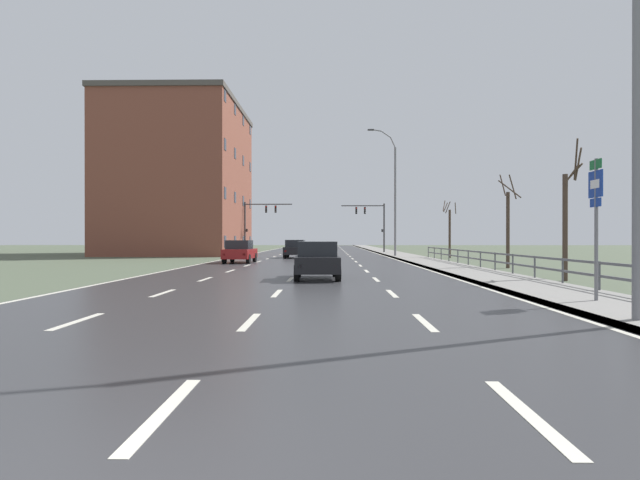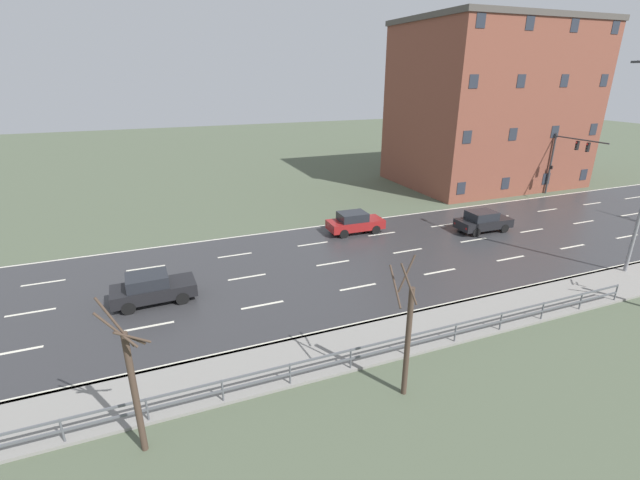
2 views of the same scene
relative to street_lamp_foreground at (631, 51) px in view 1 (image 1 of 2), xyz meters
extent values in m
cube|color=#4C5642|center=(-7.47, 40.79, -5.40)|extent=(160.00, 160.00, 0.12)
cube|color=#303033|center=(-7.47, 52.79, -5.33)|extent=(14.00, 120.00, 0.02)
cube|color=beige|center=(-10.97, 0.19, -5.31)|extent=(0.16, 2.20, 0.01)
cube|color=beige|center=(-10.97, 5.59, -5.31)|extent=(0.16, 2.20, 0.01)
cube|color=beige|center=(-10.97, 10.99, -5.31)|extent=(0.16, 2.20, 0.01)
cube|color=beige|center=(-10.97, 16.39, -5.31)|extent=(0.16, 2.20, 0.01)
cube|color=beige|center=(-10.97, 21.79, -5.31)|extent=(0.16, 2.20, 0.01)
cube|color=beige|center=(-10.97, 27.19, -5.31)|extent=(0.16, 2.20, 0.01)
cube|color=beige|center=(-10.97, 32.59, -5.31)|extent=(0.16, 2.20, 0.01)
cube|color=beige|center=(-10.97, 37.99, -5.31)|extent=(0.16, 2.20, 0.01)
cube|color=beige|center=(-10.97, 43.39, -5.31)|extent=(0.16, 2.20, 0.01)
cube|color=beige|center=(-10.97, 48.79, -5.31)|extent=(0.16, 2.20, 0.01)
cube|color=beige|center=(-10.97, 54.19, -5.31)|extent=(0.16, 2.20, 0.01)
cube|color=beige|center=(-10.97, 59.59, -5.31)|extent=(0.16, 2.20, 0.01)
cube|color=beige|center=(-10.97, 64.99, -5.31)|extent=(0.16, 2.20, 0.01)
cube|color=beige|center=(-10.97, 70.39, -5.31)|extent=(0.16, 2.20, 0.01)
cube|color=beige|center=(-10.97, 75.79, -5.31)|extent=(0.16, 2.20, 0.01)
cube|color=beige|center=(-10.97, 81.19, -5.31)|extent=(0.16, 2.20, 0.01)
cube|color=beige|center=(-10.97, 86.59, -5.31)|extent=(0.16, 2.20, 0.01)
cube|color=beige|center=(-10.97, 91.99, -5.31)|extent=(0.16, 2.20, 0.01)
cube|color=beige|center=(-10.97, 97.39, -5.31)|extent=(0.16, 2.20, 0.01)
cube|color=beige|center=(-10.97, 102.79, -5.31)|extent=(0.16, 2.20, 0.01)
cube|color=beige|center=(-10.97, 108.19, -5.31)|extent=(0.16, 2.20, 0.01)
cube|color=beige|center=(-7.47, -5.21, -5.31)|extent=(0.16, 2.20, 0.01)
cube|color=beige|center=(-7.47, 0.19, -5.31)|extent=(0.16, 2.20, 0.01)
cube|color=beige|center=(-7.47, 5.59, -5.31)|extent=(0.16, 2.20, 0.01)
cube|color=beige|center=(-7.47, 10.99, -5.31)|extent=(0.16, 2.20, 0.01)
cube|color=beige|center=(-7.47, 16.39, -5.31)|extent=(0.16, 2.20, 0.01)
cube|color=beige|center=(-7.47, 21.79, -5.31)|extent=(0.16, 2.20, 0.01)
cube|color=beige|center=(-7.47, 27.19, -5.31)|extent=(0.16, 2.20, 0.01)
cube|color=beige|center=(-7.47, 32.59, -5.31)|extent=(0.16, 2.20, 0.01)
cube|color=beige|center=(-7.47, 37.99, -5.31)|extent=(0.16, 2.20, 0.01)
cube|color=beige|center=(-7.47, 43.39, -5.31)|extent=(0.16, 2.20, 0.01)
cube|color=beige|center=(-7.47, 48.79, -5.31)|extent=(0.16, 2.20, 0.01)
cube|color=beige|center=(-7.47, 54.19, -5.31)|extent=(0.16, 2.20, 0.01)
cube|color=beige|center=(-7.47, 59.59, -5.31)|extent=(0.16, 2.20, 0.01)
cube|color=beige|center=(-7.47, 64.99, -5.31)|extent=(0.16, 2.20, 0.01)
cube|color=beige|center=(-7.47, 70.39, -5.31)|extent=(0.16, 2.20, 0.01)
cube|color=beige|center=(-7.47, 75.79, -5.31)|extent=(0.16, 2.20, 0.01)
cube|color=beige|center=(-7.47, 81.19, -5.31)|extent=(0.16, 2.20, 0.01)
cube|color=beige|center=(-7.47, 86.59, -5.31)|extent=(0.16, 2.20, 0.01)
cube|color=beige|center=(-7.47, 91.99, -5.31)|extent=(0.16, 2.20, 0.01)
cube|color=beige|center=(-7.47, 97.39, -5.31)|extent=(0.16, 2.20, 0.01)
cube|color=beige|center=(-7.47, 102.79, -5.31)|extent=(0.16, 2.20, 0.01)
cube|color=beige|center=(-7.47, 108.19, -5.31)|extent=(0.16, 2.20, 0.01)
cube|color=beige|center=(-3.97, -5.21, -5.31)|extent=(0.16, 2.20, 0.01)
cube|color=beige|center=(-3.97, 0.19, -5.31)|extent=(0.16, 2.20, 0.01)
cube|color=beige|center=(-3.97, 5.59, -5.31)|extent=(0.16, 2.20, 0.01)
cube|color=beige|center=(-3.97, 10.99, -5.31)|extent=(0.16, 2.20, 0.01)
cube|color=beige|center=(-3.97, 16.39, -5.31)|extent=(0.16, 2.20, 0.01)
cube|color=beige|center=(-3.97, 21.79, -5.31)|extent=(0.16, 2.20, 0.01)
cube|color=beige|center=(-3.97, 27.19, -5.31)|extent=(0.16, 2.20, 0.01)
cube|color=beige|center=(-3.97, 32.59, -5.31)|extent=(0.16, 2.20, 0.01)
cube|color=beige|center=(-3.97, 37.99, -5.31)|extent=(0.16, 2.20, 0.01)
cube|color=beige|center=(-3.97, 43.39, -5.31)|extent=(0.16, 2.20, 0.01)
cube|color=beige|center=(-3.97, 48.79, -5.31)|extent=(0.16, 2.20, 0.01)
cube|color=beige|center=(-3.97, 54.19, -5.31)|extent=(0.16, 2.20, 0.01)
cube|color=beige|center=(-3.97, 59.59, -5.31)|extent=(0.16, 2.20, 0.01)
cube|color=beige|center=(-3.97, 64.99, -5.31)|extent=(0.16, 2.20, 0.01)
cube|color=beige|center=(-3.97, 70.39, -5.31)|extent=(0.16, 2.20, 0.01)
cube|color=beige|center=(-3.97, 75.79, -5.31)|extent=(0.16, 2.20, 0.01)
cube|color=beige|center=(-3.97, 81.19, -5.31)|extent=(0.16, 2.20, 0.01)
cube|color=beige|center=(-3.97, 86.59, -5.31)|extent=(0.16, 2.20, 0.01)
cube|color=beige|center=(-3.97, 91.99, -5.31)|extent=(0.16, 2.20, 0.01)
cube|color=beige|center=(-3.97, 97.39, -5.31)|extent=(0.16, 2.20, 0.01)
cube|color=beige|center=(-3.97, 102.79, -5.31)|extent=(0.16, 2.20, 0.01)
cube|color=beige|center=(-3.97, 108.19, -5.31)|extent=(0.16, 2.20, 0.01)
cube|color=beige|center=(-0.62, 52.79, -5.31)|extent=(0.16, 120.00, 0.01)
cube|color=beige|center=(-14.32, 52.79, -5.31)|extent=(0.16, 120.00, 0.01)
cube|color=gray|center=(1.03, 52.79, -5.28)|extent=(3.00, 120.00, 0.12)
cube|color=slate|center=(-0.39, 52.79, -5.28)|extent=(0.16, 120.00, 0.12)
cube|color=#515459|center=(2.38, 14.55, -4.39)|extent=(0.06, 37.52, 0.08)
cube|color=#515459|center=(2.38, 14.55, -4.79)|extent=(0.06, 37.52, 0.08)
cylinder|color=#515459|center=(2.38, 5.80, -4.84)|extent=(0.07, 0.07, 1.00)
cylinder|color=#515459|center=(2.38, 8.30, -4.84)|extent=(0.07, 0.07, 1.00)
cylinder|color=#515459|center=(2.38, 10.80, -4.84)|extent=(0.07, 0.07, 1.00)
cylinder|color=#515459|center=(2.38, 13.30, -4.84)|extent=(0.07, 0.07, 1.00)
cylinder|color=#515459|center=(2.38, 15.81, -4.84)|extent=(0.07, 0.07, 1.00)
cylinder|color=#515459|center=(2.38, 18.31, -4.84)|extent=(0.07, 0.07, 1.00)
cylinder|color=#515459|center=(2.38, 20.81, -4.84)|extent=(0.07, 0.07, 1.00)
cylinder|color=#515459|center=(2.38, 23.31, -4.84)|extent=(0.07, 0.07, 1.00)
cylinder|color=#515459|center=(2.38, 25.81, -4.84)|extent=(0.07, 0.07, 1.00)
cylinder|color=#515459|center=(2.38, 28.31, -4.84)|extent=(0.07, 0.07, 1.00)
cylinder|color=#515459|center=(2.38, 30.81, -4.84)|extent=(0.07, 0.07, 1.00)
cylinder|color=#515459|center=(2.38, 33.31, -4.84)|extent=(0.07, 0.07, 1.00)
cylinder|color=slate|center=(0.13, 0.00, -0.65)|extent=(0.20, 0.20, 9.37)
cylinder|color=slate|center=(0.13, 37.31, -0.34)|extent=(0.20, 0.20, 9.99)
cylinder|color=slate|center=(-0.08, 37.31, 5.11)|extent=(0.52, 0.11, 0.96)
cylinder|color=slate|center=(-0.70, 37.31, 5.86)|extent=(0.89, 0.11, 0.67)
cylinder|color=slate|center=(-1.61, 37.31, 6.23)|extent=(1.01, 0.11, 0.28)
cube|color=#333335|center=(-2.11, 37.31, 6.27)|extent=(0.56, 0.24, 0.12)
cylinder|color=slate|center=(0.93, 3.14, -3.47)|extent=(0.09, 0.09, 3.73)
cube|color=#146633|center=(0.91, 3.14, -1.75)|extent=(0.03, 0.56, 0.24)
cube|color=#143899|center=(0.91, 3.14, -2.25)|extent=(0.03, 0.68, 0.68)
cube|color=white|center=(0.89, 3.14, -2.25)|extent=(0.01, 0.44, 0.22)
cube|color=#143899|center=(0.91, 3.14, -2.72)|extent=(0.03, 0.52, 0.22)
cylinder|color=#38383A|center=(0.43, 49.86, -2.48)|extent=(0.18, 0.18, 5.72)
cylinder|color=#38383A|center=(-2.04, 49.86, 0.14)|extent=(4.94, 0.12, 0.12)
cube|color=black|center=(-1.79, 49.86, -0.41)|extent=(0.20, 0.28, 0.80)
sphere|color=red|center=(-1.79, 49.71, -0.15)|extent=(0.14, 0.14, 0.14)
sphere|color=#2D2D2D|center=(-1.79, 49.71, -0.41)|extent=(0.14, 0.14, 0.14)
sphere|color=#2D2D2D|center=(-1.79, 49.71, -0.67)|extent=(0.14, 0.14, 0.14)
cube|color=black|center=(-2.78, 49.86, -0.41)|extent=(0.20, 0.28, 0.80)
sphere|color=red|center=(-2.78, 49.71, -0.15)|extent=(0.14, 0.14, 0.14)
sphere|color=#2D2D2D|center=(-2.78, 49.71, -0.41)|extent=(0.14, 0.14, 0.14)
sphere|color=#2D2D2D|center=(-2.78, 49.71, -0.67)|extent=(0.14, 0.14, 0.14)
cube|color=black|center=(0.21, 49.81, -2.74)|extent=(0.18, 0.12, 0.32)
cylinder|color=#38383A|center=(-15.37, 47.95, -2.45)|extent=(0.18, 0.18, 5.78)
cylinder|color=#38383A|center=(-12.71, 47.95, 0.19)|extent=(5.31, 0.12, 0.12)
cube|color=black|center=(-12.98, 47.95, -0.36)|extent=(0.20, 0.28, 0.80)
sphere|color=red|center=(-12.98, 47.80, -0.10)|extent=(0.14, 0.14, 0.14)
sphere|color=#2D2D2D|center=(-12.98, 47.80, -0.36)|extent=(0.14, 0.14, 0.14)
sphere|color=#2D2D2D|center=(-12.98, 47.80, -0.62)|extent=(0.14, 0.14, 0.14)
cube|color=black|center=(-11.91, 47.95, -0.36)|extent=(0.20, 0.28, 0.80)
sphere|color=red|center=(-11.91, 47.80, -0.10)|extent=(0.14, 0.14, 0.14)
sphere|color=#2D2D2D|center=(-11.91, 47.80, -0.36)|extent=(0.14, 0.14, 0.14)
sphere|color=#2D2D2D|center=(-11.91, 47.80, -0.62)|extent=(0.14, 0.14, 0.14)
cube|color=black|center=(-15.15, 47.90, -2.74)|extent=(0.18, 0.12, 0.32)
cube|color=black|center=(-8.79, 34.51, -4.69)|extent=(1.86, 4.14, 0.64)
cube|color=black|center=(-8.80, 34.26, -4.07)|extent=(1.61, 2.04, 0.60)
cube|color=slate|center=(-8.77, 35.21, -4.09)|extent=(1.41, 0.12, 0.51)
cylinder|color=black|center=(-7.95, 35.76, -5.01)|extent=(0.24, 0.67, 0.66)
cylinder|color=black|center=(-9.57, 35.80, -5.01)|extent=(0.24, 0.67, 0.66)
cylinder|color=black|center=(-8.01, 33.22, -5.01)|extent=(0.24, 0.67, 0.66)
cylinder|color=black|center=(-9.63, 33.26, -5.01)|extent=(0.24, 0.67, 0.66)
cube|color=red|center=(-9.50, 32.50, -4.69)|extent=(0.16, 0.04, 0.14)
cube|color=red|center=(-8.18, 32.47, -4.69)|extent=(0.16, 0.04, 0.14)
cube|color=black|center=(-6.38, 11.36, -4.69)|extent=(1.90, 4.16, 0.64)
cube|color=black|center=(-6.37, 11.11, -4.07)|extent=(1.63, 2.05, 0.60)
cube|color=slate|center=(-6.40, 12.06, -4.09)|extent=(1.41, 0.13, 0.51)
cylinder|color=black|center=(-5.61, 12.66, -5.01)|extent=(0.24, 0.67, 0.66)
cylinder|color=black|center=(-7.23, 12.60, -5.01)|extent=(0.24, 0.67, 0.66)
cylinder|color=black|center=(-5.53, 10.12, -5.01)|extent=(0.24, 0.67, 0.66)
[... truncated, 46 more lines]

